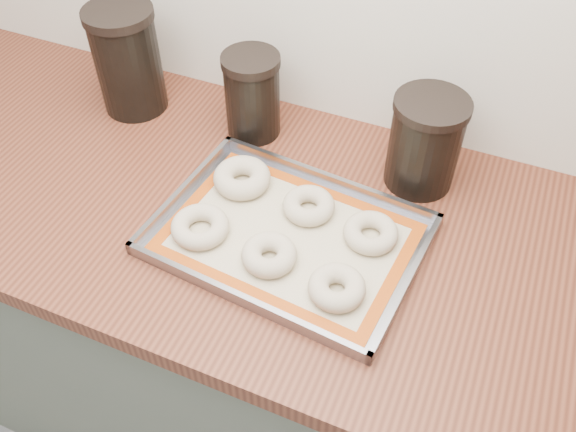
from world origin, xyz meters
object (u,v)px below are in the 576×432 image
at_px(bagel_back_left, 242,178).
at_px(bagel_front_mid, 269,255).
at_px(bagel_back_mid, 309,205).
at_px(canister_left, 128,60).
at_px(baking_tray, 288,236).
at_px(canister_mid, 252,95).
at_px(bagel_front_right, 337,288).
at_px(bagel_back_right, 371,233).
at_px(canister_right, 425,142).
at_px(bagel_front_left, 200,227).

bearing_deg(bagel_back_left, bagel_front_mid, -50.49).
height_order(bagel_back_mid, canister_left, canister_left).
height_order(baking_tray, bagel_front_mid, bagel_front_mid).
bearing_deg(canister_left, bagel_front_mid, -32.97).
xyz_separation_m(bagel_front_mid, bagel_back_left, (-0.13, 0.15, 0.00)).
relative_size(bagel_back_mid, canister_mid, 0.53).
bearing_deg(bagel_back_mid, baking_tray, -98.12).
relative_size(baking_tray, bagel_back_mid, 5.10).
xyz_separation_m(bagel_front_mid, canister_left, (-0.46, 0.30, 0.09)).
xyz_separation_m(bagel_front_right, bagel_back_right, (0.01, 0.14, -0.00)).
relative_size(bagel_front_right, canister_mid, 0.53).
height_order(canister_mid, canister_right, canister_right).
bearing_deg(canister_right, canister_mid, 178.12).
bearing_deg(canister_right, bagel_front_right, -99.01).
relative_size(canister_mid, canister_right, 0.97).
bearing_deg(canister_left, bagel_back_mid, -18.67).
relative_size(bagel_front_left, canister_right, 0.56).
height_order(bagel_back_mid, bagel_back_right, same).
height_order(bagel_back_right, canister_mid, canister_mid).
bearing_deg(bagel_front_mid, baking_tray, 82.61).
xyz_separation_m(bagel_back_left, canister_left, (-0.33, 0.14, 0.09)).
distance_m(bagel_back_left, bagel_back_right, 0.27).
xyz_separation_m(bagel_front_left, bagel_back_left, (0.01, 0.14, 0.00)).
bearing_deg(baking_tray, bagel_back_mid, 81.88).
bearing_deg(bagel_back_left, canister_left, 156.48).
distance_m(bagel_front_left, bagel_front_mid, 0.14).
relative_size(bagel_back_right, canister_left, 0.43).
distance_m(bagel_front_left, canister_right, 0.44).
distance_m(bagel_front_left, bagel_back_right, 0.30).
xyz_separation_m(bagel_front_left, canister_left, (-0.32, 0.28, 0.09)).
relative_size(canister_left, canister_right, 1.23).
relative_size(bagel_front_mid, canister_mid, 0.53).
bearing_deg(canister_mid, bagel_back_right, -31.81).
bearing_deg(bagel_front_right, canister_mid, 132.48).
height_order(bagel_front_mid, bagel_back_right, bagel_front_mid).
distance_m(bagel_back_right, canister_mid, 0.38).
height_order(baking_tray, canister_mid, canister_mid).
bearing_deg(baking_tray, canister_left, 153.36).
relative_size(bagel_front_left, bagel_back_right, 1.07).
bearing_deg(canister_left, canister_right, 0.75).
height_order(bagel_front_mid, bagel_front_right, same).
xyz_separation_m(bagel_front_left, canister_right, (0.32, 0.29, 0.07)).
distance_m(bagel_front_left, bagel_back_mid, 0.20).
height_order(bagel_front_left, bagel_front_right, bagel_front_right).
height_order(bagel_front_left, bagel_front_mid, bagel_front_mid).
height_order(bagel_front_right, bagel_back_left, bagel_back_left).
relative_size(bagel_front_left, bagel_front_mid, 1.09).
height_order(bagel_front_mid, canister_mid, canister_mid).
xyz_separation_m(canister_mid, canister_right, (0.36, -0.01, 0.00)).
bearing_deg(bagel_front_mid, bagel_back_right, 39.00).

